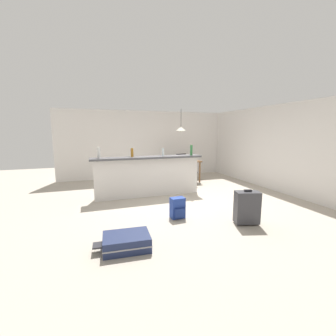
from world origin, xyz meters
The scene contains 16 objects.
ground_plane centered at (0.00, 0.00, -0.03)m, with size 13.00×13.00×0.05m, color #ADA393.
wall_back centered at (0.00, 3.05, 1.25)m, with size 6.60×0.10×2.50m, color silver.
wall_right centered at (3.05, 0.30, 1.25)m, with size 0.10×6.00×2.50m, color silver.
partition_half_wall centered at (-0.67, 0.36, 0.51)m, with size 2.80×0.20×1.03m, color silver.
bar_countertop centered at (-0.67, 0.36, 1.05)m, with size 2.96×0.40×0.05m, color #4C4C51.
bottle_white centered at (-1.91, 0.45, 1.21)m, with size 0.07×0.07×0.27m, color silver.
bottle_amber centered at (-1.08, 0.43, 1.19)m, with size 0.07×0.07×0.23m, color #9E661E.
bottle_clear centered at (-0.26, 0.32, 1.18)m, with size 0.06×0.06×0.21m, color silver.
bottle_green centered at (0.55, 0.28, 1.22)m, with size 0.07×0.07×0.29m, color #2D6B38.
dining_table centered at (0.92, 1.76, 0.65)m, with size 1.10×0.80×0.74m.
dining_chair_near_partition centered at (0.88, 1.24, 0.52)m, with size 0.43×0.43×0.93m.
dining_chair_far_side centered at (1.02, 2.30, 0.52)m, with size 0.44×0.44×0.93m.
pendant_lamp centered at (0.87, 1.86, 1.83)m, with size 0.34×0.34×0.79m.
suitcase_flat_navy centered at (-1.66, -2.25, 0.11)m, with size 0.85×0.54×0.22m.
suitcase_upright_charcoal centered at (0.62, -2.07, 0.33)m, with size 0.49×0.35×0.67m.
backpack_blue centered at (-0.49, -1.36, 0.20)m, with size 0.29×0.27×0.42m.
Camera 1 is at (-2.08, -5.40, 1.72)m, focal length 23.99 mm.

